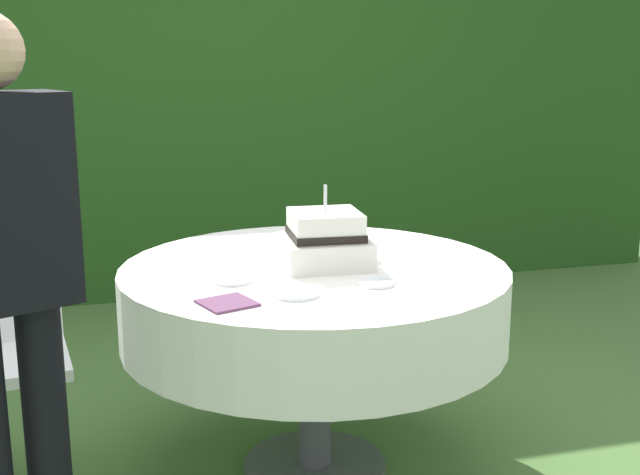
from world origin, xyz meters
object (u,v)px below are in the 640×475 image
serving_plate_near (376,283)px  standing_person (3,277)px  napkin_stack (227,303)px  garden_chair (4,336)px  wedding_cake (327,240)px  serving_plate_far (233,280)px  serving_plate_left (296,293)px  cake_table (314,302)px

serving_plate_near → standing_person: size_ratio=0.07×
napkin_stack → garden_chair: garden_chair is taller
wedding_cake → serving_plate_far: wedding_cake is taller
serving_plate_left → garden_chair: size_ratio=0.17×
wedding_cake → napkin_stack: 0.56m
serving_plate_far → standing_person: (-0.65, -0.34, 0.15)m
garden_chair → standing_person: standing_person is taller
serving_plate_far → serving_plate_left: 0.26m
serving_plate_near → serving_plate_left: same height
cake_table → serving_plate_far: bearing=-157.1°
garden_chair → standing_person: bearing=-82.1°
serving_plate_near → serving_plate_far: same height
cake_table → wedding_cake: bearing=0.9°
serving_plate_near → serving_plate_far: (-0.44, 0.16, 0.00)m
cake_table → serving_plate_far: serving_plate_far is taller
serving_plate_left → wedding_cake: bearing=59.6°
cake_table → serving_plate_left: size_ratio=9.08×
cake_table → standing_person: standing_person is taller
wedding_cake → standing_person: bearing=-154.7°
cake_table → serving_plate_left: bearing=-114.2°
serving_plate_near → serving_plate_far: bearing=160.1°
cake_table → serving_plate_far: size_ratio=10.71×
garden_chair → serving_plate_far: bearing=-24.1°
garden_chair → standing_person: (0.09, -0.68, 0.39)m
wedding_cake → garden_chair: bearing=169.6°
wedding_cake → standing_person: (-1.01, -0.48, 0.07)m
cake_table → garden_chair: (-1.06, 0.20, -0.10)m
wedding_cake → garden_chair: (-1.10, 0.20, -0.32)m
napkin_stack → wedding_cake: bearing=41.8°
cake_table → serving_plate_near: bearing=-66.4°
serving_plate_left → serving_plate_near: bearing=8.1°
napkin_stack → standing_person: 0.63m
garden_chair → standing_person: size_ratio=0.56×
serving_plate_near → standing_person: standing_person is taller
serving_plate_far → garden_chair: (-0.75, 0.33, -0.24)m
cake_table → serving_plate_near: 0.34m
serving_plate_left → garden_chair: bearing=149.7°
wedding_cake → serving_plate_left: size_ratio=2.20×
wedding_cake → serving_plate_left: wedding_cake is taller
serving_plate_near → serving_plate_far: size_ratio=0.90×
serving_plate_left → napkin_stack: serving_plate_left is taller
serving_plate_left → serving_plate_far: bearing=129.5°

